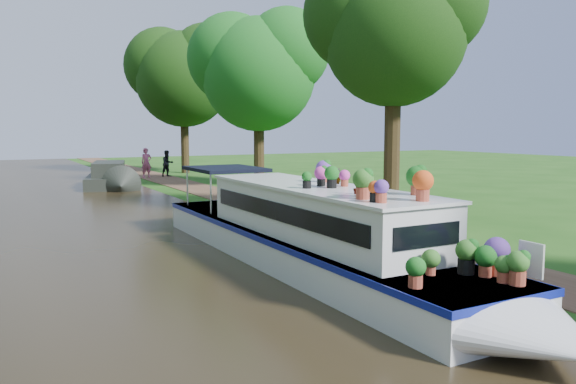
{
  "coord_description": "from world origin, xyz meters",
  "views": [
    {
      "loc": [
        -8.54,
        -12.21,
        3.1
      ],
      "look_at": [
        -0.92,
        1.79,
        1.3
      ],
      "focal_mm": 35.0,
      "sensor_mm": 36.0,
      "label": 1
    }
  ],
  "objects_px": {
    "plant_boat": "(316,233)",
    "pedestrian_pink": "(146,163)",
    "second_boat": "(109,177)",
    "pedestrian_dark": "(168,163)"
  },
  "relations": [
    {
      "from": "plant_boat",
      "to": "pedestrian_pink",
      "type": "height_order",
      "value": "plant_boat"
    },
    {
      "from": "second_boat",
      "to": "pedestrian_pink",
      "type": "relative_size",
      "value": 3.86
    },
    {
      "from": "plant_boat",
      "to": "second_boat",
      "type": "relative_size",
      "value": 1.87
    },
    {
      "from": "plant_boat",
      "to": "second_boat",
      "type": "distance_m",
      "value": 20.57
    },
    {
      "from": "plant_boat",
      "to": "pedestrian_dark",
      "type": "height_order",
      "value": "plant_boat"
    },
    {
      "from": "plant_boat",
      "to": "second_boat",
      "type": "xyz_separation_m",
      "value": [
        -0.42,
        20.56,
        -0.31
      ]
    },
    {
      "from": "plant_boat",
      "to": "pedestrian_pink",
      "type": "bearing_deg",
      "value": 83.73
    },
    {
      "from": "pedestrian_pink",
      "to": "pedestrian_dark",
      "type": "bearing_deg",
      "value": 0.19
    },
    {
      "from": "pedestrian_dark",
      "to": "plant_boat",
      "type": "bearing_deg",
      "value": -112.04
    },
    {
      "from": "second_boat",
      "to": "pedestrian_pink",
      "type": "bearing_deg",
      "value": 68.55
    }
  ]
}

